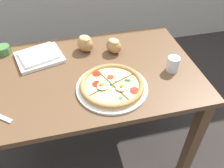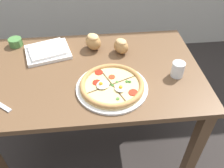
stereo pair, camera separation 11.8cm
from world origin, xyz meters
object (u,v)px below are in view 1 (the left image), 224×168
at_px(bread_piece_mid, 85,43).
at_px(dining_table, 91,87).
at_px(pizza, 112,86).
at_px(water_glass, 173,65).
at_px(ramekin_bowl, 3,50).
at_px(bread_piece_near, 114,46).
at_px(napkin_folded, 39,56).

bearing_deg(bread_piece_mid, dining_table, -92.97).
height_order(pizza, bread_piece_mid, bread_piece_mid).
relative_size(pizza, water_glass, 4.37).
distance_m(ramekin_bowl, bread_piece_near, 0.66).
bearing_deg(dining_table, napkin_folded, 144.66).
height_order(napkin_folded, water_glass, water_glass).
bearing_deg(pizza, bread_piece_near, 74.50).
bearing_deg(bread_piece_near, water_glass, -41.98).
height_order(ramekin_bowl, napkin_folded, ramekin_bowl).
xyz_separation_m(bread_piece_near, bread_piece_mid, (-0.16, 0.06, 0.00)).
distance_m(dining_table, ramekin_bowl, 0.57).
height_order(ramekin_bowl, bread_piece_near, bread_piece_near).
bearing_deg(ramekin_bowl, water_glass, -22.87).
height_order(dining_table, pizza, pizza).
relative_size(pizza, ramekin_bowl, 4.21).
bearing_deg(bread_piece_near, ramekin_bowl, 167.52).
bearing_deg(water_glass, pizza, -169.41).
xyz_separation_m(ramekin_bowl, water_glass, (0.92, -0.39, 0.01)).
relative_size(pizza, napkin_folded, 1.22).
bearing_deg(dining_table, bread_piece_mid, 87.03).
distance_m(bread_piece_near, water_glass, 0.36).
distance_m(napkin_folded, bread_piece_mid, 0.28).
bearing_deg(napkin_folded, bread_piece_mid, 4.79).
relative_size(bread_piece_mid, water_glass, 1.64).
height_order(dining_table, ramekin_bowl, ramekin_bowl).
height_order(bread_piece_near, bread_piece_mid, bread_piece_mid).
bearing_deg(bread_piece_mid, ramekin_bowl, 170.10).
height_order(napkin_folded, bread_piece_mid, bread_piece_mid).
relative_size(dining_table, bread_piece_near, 9.58).
bearing_deg(ramekin_bowl, napkin_folded, -27.36).
distance_m(ramekin_bowl, bread_piece_mid, 0.49).
xyz_separation_m(dining_table, bread_piece_near, (0.17, 0.15, 0.16)).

